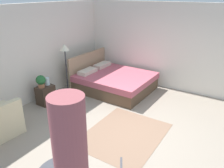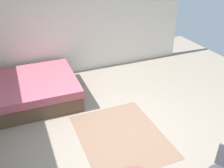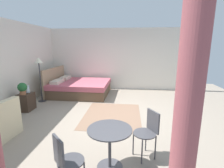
% 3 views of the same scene
% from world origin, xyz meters
% --- Properties ---
extents(ground_plane, '(9.27, 9.59, 0.02)m').
position_xyz_m(ground_plane, '(0.00, 0.00, -0.01)').
color(ground_plane, gray).
extents(wall_right, '(0.12, 6.59, 2.74)m').
position_xyz_m(wall_right, '(3.13, 0.00, 1.37)').
color(wall_right, silver).
rests_on(wall_right, ground).
extents(area_rug, '(1.99, 1.61, 0.01)m').
position_xyz_m(area_rug, '(-0.07, 0.09, 0.00)').
color(area_rug, '#7F604C').
rests_on(area_rug, ground).
extents(bed, '(1.94, 2.31, 1.09)m').
position_xyz_m(bed, '(1.96, 1.67, 0.30)').
color(bed, brown).
rests_on(bed, ground).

